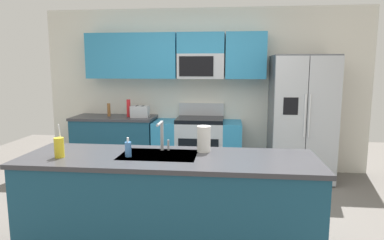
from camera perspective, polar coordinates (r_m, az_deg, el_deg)
name	(u,v)px	position (r m, az deg, el deg)	size (l,w,h in m)	color
ground_plane	(189,226)	(3.79, -0.46, -17.34)	(9.00, 9.00, 0.00)	#66605B
kitchen_wall_unit	(195,80)	(5.49, 0.57, 6.75)	(5.20, 0.43, 2.60)	silver
back_counter	(115,144)	(5.62, -12.79, -3.94)	(1.30, 0.63, 0.90)	navy
range_oven	(198,146)	(5.34, 0.94, -4.46)	(1.36, 0.61, 1.10)	#B7BABF
refrigerator	(301,118)	(5.27, 17.89, 0.26)	(0.90, 0.76, 1.85)	#4C4F54
island_counter	(169,205)	(3.14, -3.90, -14.04)	(2.60, 0.81, 0.90)	navy
toaster	(140,112)	(5.35, -8.76, 1.41)	(0.28, 0.16, 0.18)	#B7BABF
pepper_mill	(109,110)	(5.55, -13.83, 1.67)	(0.05, 0.05, 0.21)	brown
bottle_red	(129,108)	(5.44, -10.63, 1.97)	(0.06, 0.06, 0.27)	red
sink_faucet	(162,133)	(3.15, -5.08, -2.23)	(0.09, 0.21, 0.28)	#B7BABF
drink_cup_yellow	(59,147)	(3.15, -21.46, -4.31)	(0.08, 0.08, 0.29)	yellow
soap_dispenser	(128,149)	(3.01, -10.70, -4.82)	(0.06, 0.06, 0.17)	#4C8CD8
paper_towel_roll	(204,139)	(3.13, 2.00, -3.20)	(0.12, 0.12, 0.24)	white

